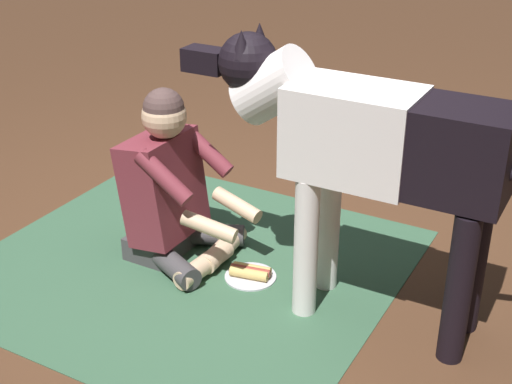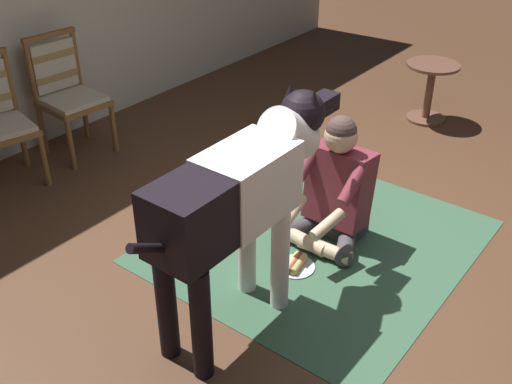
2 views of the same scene
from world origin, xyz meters
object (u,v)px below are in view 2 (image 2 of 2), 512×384
(person_sitting_on_floor, at_px, (335,190))
(round_side_table, at_px, (430,86))
(large_dog, at_px, (241,195))
(hot_dog_on_plate, at_px, (295,264))
(dining_chair_right_of_pair, at_px, (66,89))

(person_sitting_on_floor, relative_size, round_side_table, 1.61)
(large_dog, xyz_separation_m, hot_dog_on_plate, (0.53, -0.00, -0.77))
(round_side_table, bearing_deg, large_dog, -174.56)
(dining_chair_right_of_pair, distance_m, round_side_table, 3.21)
(dining_chair_right_of_pair, relative_size, large_dog, 0.62)
(large_dog, xyz_separation_m, round_side_table, (3.14, 0.30, -0.46))
(dining_chair_right_of_pair, bearing_deg, person_sitting_on_floor, -84.72)
(large_dog, height_order, hot_dog_on_plate, large_dog)
(dining_chair_right_of_pair, height_order, round_side_table, dining_chair_right_of_pair)
(dining_chair_right_of_pair, xyz_separation_m, hot_dog_on_plate, (-0.21, -2.42, -0.52))
(hot_dog_on_plate, xyz_separation_m, round_side_table, (2.61, 0.30, 0.30))
(dining_chair_right_of_pair, bearing_deg, large_dog, -107.04)
(dining_chair_right_of_pair, height_order, person_sitting_on_floor, dining_chair_right_of_pair)
(person_sitting_on_floor, bearing_deg, round_side_table, 7.86)
(person_sitting_on_floor, xyz_separation_m, hot_dog_on_plate, (-0.43, 0.00, -0.33))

